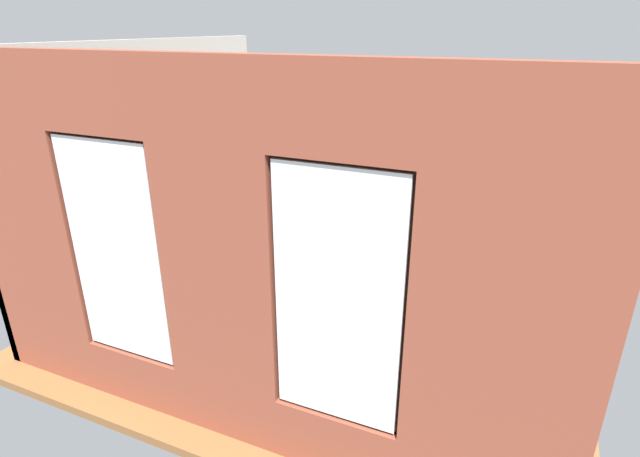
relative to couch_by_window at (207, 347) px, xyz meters
name	(u,v)px	position (x,y,z in m)	size (l,w,h in m)	color
ground_plane	(338,299)	(-0.71, -2.13, -0.38)	(6.43, 6.33, 0.10)	brown
brick_wall_with_windows	(218,272)	(-0.71, 0.65, 1.37)	(5.83, 0.30, 3.43)	brown
white_wall_right	(155,162)	(2.16, -1.93, 1.38)	(0.10, 5.33, 3.43)	silver
couch_by_window	(207,347)	(0.00, 0.00, 0.00)	(2.07, 0.87, 0.80)	black
couch_left	(504,311)	(-2.92, -2.08, 0.00)	(1.00, 1.80, 0.80)	black
coffee_table	(319,264)	(-0.33, -2.29, 0.03)	(1.35, 0.86, 0.41)	tan
cup_ceramic	(311,254)	(-0.16, -2.40, 0.13)	(0.08, 0.08, 0.09)	#4C4C51
candle_jar	(290,257)	(0.08, -2.16, 0.13)	(0.08, 0.08, 0.09)	#B7333D
table_plant_small	(321,260)	(-0.43, -2.16, 0.17)	(0.10, 0.10, 0.17)	brown
remote_gray	(319,261)	(-0.33, -2.29, 0.09)	(0.05, 0.17, 0.02)	#59595B
remote_black	(346,261)	(-0.70, -2.44, 0.09)	(0.05, 0.17, 0.02)	black
media_console	(197,246)	(1.86, -2.32, -0.09)	(1.10, 0.42, 0.49)	black
tv_flatscreen	(194,212)	(1.86, -2.32, 0.50)	(1.00, 0.20, 0.69)	black
potted_plant_by_left_couch	(483,261)	(-2.52, -3.39, 0.01)	(0.30, 0.30, 0.53)	gray
potted_plant_foreground_right	(269,186)	(1.56, -4.24, 0.43)	(0.80, 0.87, 1.16)	#47423D
potted_plant_beside_window_right	(111,299)	(1.21, 0.10, 0.37)	(0.93, 0.97, 1.10)	beige
potted_plant_mid_room_small	(412,248)	(-1.46, -3.33, 0.07)	(0.37, 0.37, 0.62)	#9E5638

